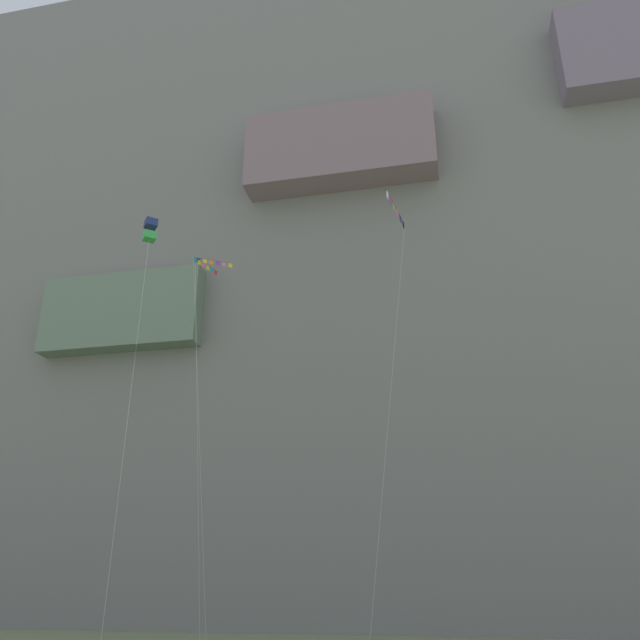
# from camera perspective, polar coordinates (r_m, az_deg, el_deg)

# --- Properties ---
(cliff_face) EXTENTS (180.00, 32.98, 69.83)m
(cliff_face) POSITION_cam_1_polar(r_m,az_deg,el_deg) (72.87, 4.21, 3.36)
(cliff_face) COLOR slate
(cliff_face) RESTS_ON ground
(kite_banner_upper_right) EXTENTS (2.47, 7.07, 27.41)m
(kite_banner_upper_right) POSITION_cam_1_polar(r_m,az_deg,el_deg) (43.63, 6.68, 7.63)
(kite_banner_upper_right) COLOR black
(kite_banner_upper_right) RESTS_ON ground
(kite_banner_low_center) EXTENTS (3.68, 4.81, 26.87)m
(kite_banner_low_center) POSITION_cam_1_polar(r_m,az_deg,el_deg) (48.64, -9.69, 1.33)
(kite_banner_low_center) COLOR black
(kite_banner_low_center) RESTS_ON ground
(kite_banner_near_cliff) EXTENTS (3.24, 3.66, 25.91)m
(kite_banner_near_cliff) POSITION_cam_1_polar(r_m,az_deg,el_deg) (47.43, -10.24, 1.10)
(kite_banner_near_cliff) COLOR black
(kite_banner_near_cliff) RESTS_ON ground
(kite_box_low_left) EXTENTS (1.67, 2.80, 21.45)m
(kite_box_low_left) POSITION_cam_1_polar(r_m,az_deg,el_deg) (35.24, -14.89, 7.55)
(kite_box_low_left) COLOR navy
(kite_box_low_left) RESTS_ON ground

